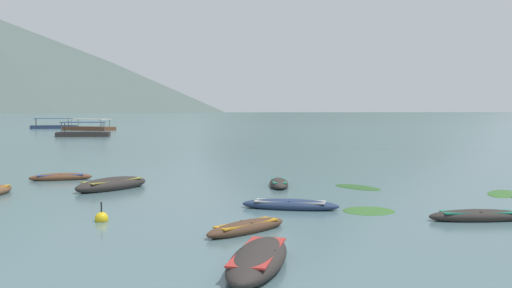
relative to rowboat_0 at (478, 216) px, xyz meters
The scene contains 17 objects.
ground_plane 1487.15m from the rowboat_0, 90.33° to the left, with size 6000.00×6000.00×0.00m, color slate.
mountain_1 1661.68m from the rowboat_0, 114.45° to the left, with size 1165.05×1165.05×269.17m, color #56665B.
mountain_2 1823.03m from the rowboat_0, 85.29° to the left, with size 1194.59×1194.59×483.65m, color #4C5B56.
rowboat_0 is the anchor object (origin of this frame).
rowboat_1 18.34m from the rowboat_0, 154.07° to the left, with size 3.82×4.58×0.81m.
rowboat_2 12.03m from the rowboat_0, 128.82° to the left, with size 1.16×3.37×0.55m.
rowboat_3 10.71m from the rowboat_0, 140.52° to the right, with size 2.16×4.73×0.76m.
rowboat_5 9.09m from the rowboat_0, 165.09° to the right, with size 3.10×3.22×0.52m.
rowboat_6 7.50m from the rowboat_0, 161.97° to the left, with size 4.32×1.78×0.53m.
rowboat_7 23.93m from the rowboat_0, 150.17° to the left, with size 3.76×2.05×0.53m.
ferry_0 105.72m from the rowboat_0, 116.03° to the left, with size 11.30×7.30×2.54m.
ferry_1 77.14m from the rowboat_0, 119.63° to the left, with size 8.46×4.16×2.54m.
ferry_2 119.78m from the rowboat_0, 118.83° to the left, with size 10.62×6.58×2.54m.
mooring_buoy 14.43m from the rowboat_0, behind, with size 0.51×0.51×0.89m.
weed_patch_0 7.93m from the rowboat_0, 61.77° to the left, with size 3.07×1.40×0.14m, color #38662D.
weed_patch_1 4.29m from the rowboat_0, 153.78° to the left, with size 2.08×2.22×0.14m, color #38662D.
weed_patch_2 9.70m from the rowboat_0, 109.50° to the left, with size 3.13×1.50×0.14m, color #2D5628.
Camera 1 is at (0.66, -8.83, 4.25)m, focal length 39.58 mm.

